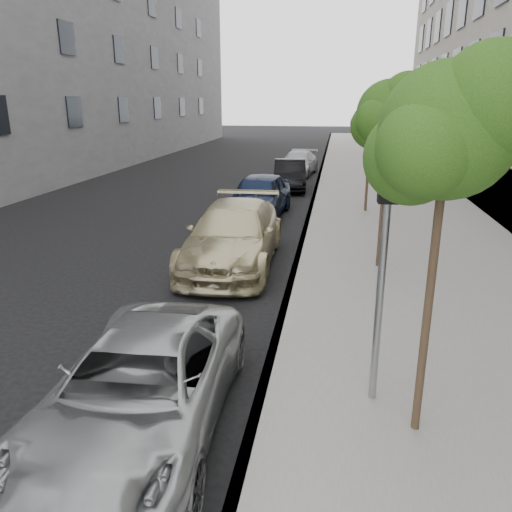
% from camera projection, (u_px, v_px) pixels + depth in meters
% --- Properties ---
extents(ground, '(160.00, 160.00, 0.00)m').
position_uv_depth(ground, '(126.00, 495.00, 5.38)').
color(ground, black).
rests_on(ground, ground).
extents(sidewalk, '(6.40, 72.00, 0.14)m').
position_uv_depth(sidewalk, '(377.00, 176.00, 27.32)').
color(sidewalk, gray).
rests_on(sidewalk, ground).
extents(curb, '(0.15, 72.00, 0.14)m').
position_uv_depth(curb, '(320.00, 175.00, 27.79)').
color(curb, '#9E9B93').
rests_on(curb, ground).
extents(tree_near, '(1.77, 1.57, 4.50)m').
position_uv_depth(tree_near, '(451.00, 131.00, 5.18)').
color(tree_near, '#38281C').
rests_on(tree_near, sidewalk).
extents(tree_mid, '(1.80, 1.60, 4.54)m').
position_uv_depth(tree_mid, '(391.00, 113.00, 11.29)').
color(tree_mid, '#38281C').
rests_on(tree_mid, sidewalk).
extents(tree_far, '(1.52, 1.32, 4.17)m').
position_uv_depth(tree_far, '(372.00, 115.00, 17.49)').
color(tree_far, '#38281C').
rests_on(tree_far, sidewalk).
extents(signal_pole, '(0.25, 0.19, 3.26)m').
position_uv_depth(signal_pole, '(383.00, 257.00, 6.30)').
color(signal_pole, '#939699').
rests_on(signal_pole, sidewalk).
extents(minivan, '(2.27, 4.62, 1.26)m').
position_uv_depth(minivan, '(141.00, 387.00, 6.25)').
color(minivan, '#A0A3A4').
rests_on(minivan, ground).
extents(suv, '(2.29, 5.39, 1.55)m').
position_uv_depth(suv, '(234.00, 235.00, 12.73)').
color(suv, '#C8BC8E').
rests_on(suv, ground).
extents(sedan_blue, '(2.15, 4.66, 1.55)m').
position_uv_depth(sedan_blue, '(259.00, 196.00, 17.98)').
color(sedan_blue, '#101B36').
rests_on(sedan_blue, ground).
extents(sedan_black, '(1.83, 4.27, 1.37)m').
position_uv_depth(sedan_black, '(290.00, 175.00, 23.62)').
color(sedan_black, black).
rests_on(sedan_black, ground).
extents(sedan_rear, '(2.30, 4.63, 1.29)m').
position_uv_depth(sedan_rear, '(298.00, 163.00, 28.25)').
color(sedan_rear, '#9EA1A5').
rests_on(sedan_rear, ground).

